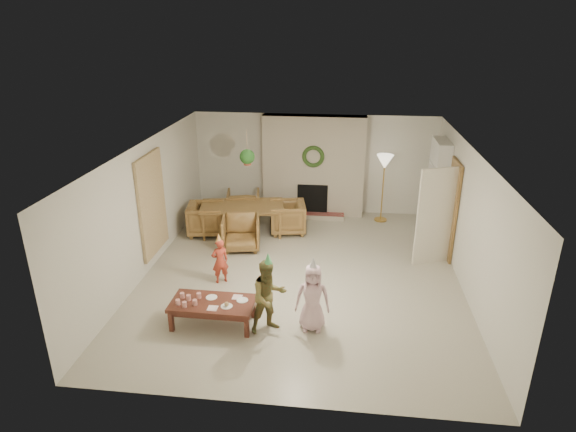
# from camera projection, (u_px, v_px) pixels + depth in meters

# --- Properties ---
(floor) EXTENTS (7.00, 7.00, 0.00)m
(floor) POSITION_uv_depth(u_px,v_px,m) (301.00, 274.00, 9.42)
(floor) COLOR #B7B29E
(floor) RESTS_ON ground
(ceiling) EXTENTS (7.00, 7.00, 0.00)m
(ceiling) POSITION_uv_depth(u_px,v_px,m) (302.00, 149.00, 8.49)
(ceiling) COLOR white
(ceiling) RESTS_ON wall_back
(wall_back) EXTENTS (7.00, 0.00, 7.00)m
(wall_back) POSITION_uv_depth(u_px,v_px,m) (314.00, 164.00, 12.18)
(wall_back) COLOR silver
(wall_back) RESTS_ON floor
(wall_front) EXTENTS (7.00, 0.00, 7.00)m
(wall_front) POSITION_uv_depth(u_px,v_px,m) (275.00, 323.00, 5.73)
(wall_front) COLOR silver
(wall_front) RESTS_ON floor
(wall_left) EXTENTS (0.00, 7.00, 7.00)m
(wall_left) POSITION_uv_depth(u_px,v_px,m) (146.00, 208.00, 9.28)
(wall_left) COLOR silver
(wall_left) RESTS_ON floor
(wall_right) EXTENTS (0.00, 7.00, 7.00)m
(wall_right) POSITION_uv_depth(u_px,v_px,m) (469.00, 222.00, 8.63)
(wall_right) COLOR silver
(wall_right) RESTS_ON floor
(fireplace_mass) EXTENTS (2.50, 0.40, 2.50)m
(fireplace_mass) POSITION_uv_depth(u_px,v_px,m) (314.00, 166.00, 12.00)
(fireplace_mass) COLOR #501D15
(fireplace_mass) RESTS_ON floor
(fireplace_hearth) EXTENTS (1.60, 0.30, 0.12)m
(fireplace_hearth) POSITION_uv_depth(u_px,v_px,m) (312.00, 216.00, 12.12)
(fireplace_hearth) COLOR maroon
(fireplace_hearth) RESTS_ON floor
(fireplace_firebox) EXTENTS (0.75, 0.12, 0.75)m
(fireplace_firebox) POSITION_uv_depth(u_px,v_px,m) (313.00, 199.00, 12.13)
(fireplace_firebox) COLOR black
(fireplace_firebox) RESTS_ON floor
(fireplace_wreath) EXTENTS (0.54, 0.10, 0.54)m
(fireplace_wreath) POSITION_uv_depth(u_px,v_px,m) (313.00, 157.00, 11.68)
(fireplace_wreath) COLOR #244419
(fireplace_wreath) RESTS_ON fireplace_mass
(floor_lamp_base) EXTENTS (0.31, 0.31, 0.03)m
(floor_lamp_base) POSITION_uv_depth(u_px,v_px,m) (380.00, 220.00, 11.99)
(floor_lamp_base) COLOR gold
(floor_lamp_base) RESTS_ON floor
(floor_lamp_post) EXTENTS (0.03, 0.03, 1.50)m
(floor_lamp_post) POSITION_uv_depth(u_px,v_px,m) (383.00, 191.00, 11.71)
(floor_lamp_post) COLOR gold
(floor_lamp_post) RESTS_ON floor
(floor_lamp_shade) EXTENTS (0.40, 0.40, 0.33)m
(floor_lamp_shade) POSITION_uv_depth(u_px,v_px,m) (385.00, 162.00, 11.45)
(floor_lamp_shade) COLOR beige
(floor_lamp_shade) RESTS_ON floor_lamp_post
(bookshelf_carcass) EXTENTS (0.30, 1.00, 2.20)m
(bookshelf_carcass) POSITION_uv_depth(u_px,v_px,m) (437.00, 189.00, 10.82)
(bookshelf_carcass) COLOR white
(bookshelf_carcass) RESTS_ON floor
(bookshelf_shelf_a) EXTENTS (0.30, 0.92, 0.03)m
(bookshelf_shelf_a) POSITION_uv_depth(u_px,v_px,m) (433.00, 216.00, 11.07)
(bookshelf_shelf_a) COLOR white
(bookshelf_shelf_a) RESTS_ON bookshelf_carcass
(bookshelf_shelf_b) EXTENTS (0.30, 0.92, 0.03)m
(bookshelf_shelf_b) POSITION_uv_depth(u_px,v_px,m) (435.00, 199.00, 10.92)
(bookshelf_shelf_b) COLOR white
(bookshelf_shelf_b) RESTS_ON bookshelf_carcass
(bookshelf_shelf_c) EXTENTS (0.30, 0.92, 0.03)m
(bookshelf_shelf_c) POSITION_uv_depth(u_px,v_px,m) (437.00, 182.00, 10.77)
(bookshelf_shelf_c) COLOR white
(bookshelf_shelf_c) RESTS_ON bookshelf_carcass
(bookshelf_shelf_d) EXTENTS (0.30, 0.92, 0.03)m
(bookshelf_shelf_d) POSITION_uv_depth(u_px,v_px,m) (439.00, 165.00, 10.62)
(bookshelf_shelf_d) COLOR white
(bookshelf_shelf_d) RESTS_ON bookshelf_carcass
(books_row_lower) EXTENTS (0.20, 0.40, 0.24)m
(books_row_lower) POSITION_uv_depth(u_px,v_px,m) (434.00, 212.00, 10.88)
(books_row_lower) COLOR maroon
(books_row_lower) RESTS_ON bookshelf_shelf_a
(books_row_mid) EXTENTS (0.20, 0.44, 0.24)m
(books_row_mid) POSITION_uv_depth(u_px,v_px,m) (434.00, 193.00, 10.92)
(books_row_mid) COLOR navy
(books_row_mid) RESTS_ON bookshelf_shelf_b
(books_row_upper) EXTENTS (0.20, 0.36, 0.22)m
(books_row_upper) POSITION_uv_depth(u_px,v_px,m) (437.00, 178.00, 10.63)
(books_row_upper) COLOR gold
(books_row_upper) RESTS_ON bookshelf_shelf_c
(door_frame) EXTENTS (0.05, 0.86, 2.04)m
(door_frame) POSITION_uv_depth(u_px,v_px,m) (452.00, 210.00, 9.83)
(door_frame) COLOR brown
(door_frame) RESTS_ON floor
(door_leaf) EXTENTS (0.77, 0.32, 2.00)m
(door_leaf) POSITION_uv_depth(u_px,v_px,m) (435.00, 217.00, 9.52)
(door_leaf) COLOR beige
(door_leaf) RESTS_ON floor
(curtain_panel) EXTENTS (0.06, 1.20, 2.00)m
(curtain_panel) POSITION_uv_depth(u_px,v_px,m) (152.00, 204.00, 9.46)
(curtain_panel) COLOR beige
(curtain_panel) RESTS_ON wall_left
(dining_table) EXTENTS (2.04, 1.36, 0.67)m
(dining_table) POSITION_uv_depth(u_px,v_px,m) (242.00, 220.00, 11.16)
(dining_table) COLOR brown
(dining_table) RESTS_ON floor
(dining_chair_near) EXTENTS (0.91, 0.93, 0.73)m
(dining_chair_near) POSITION_uv_depth(u_px,v_px,m) (241.00, 233.00, 10.38)
(dining_chair_near) COLOR brown
(dining_chair_near) RESTS_ON floor
(dining_chair_far) EXTENTS (0.91, 0.93, 0.73)m
(dining_chair_far) POSITION_uv_depth(u_px,v_px,m) (244.00, 205.00, 11.92)
(dining_chair_far) COLOR brown
(dining_chair_far) RESTS_ON floor
(dining_chair_left) EXTENTS (0.93, 0.91, 0.73)m
(dining_chair_left) POSITION_uv_depth(u_px,v_px,m) (206.00, 219.00, 11.11)
(dining_chair_left) COLOR brown
(dining_chair_left) RESTS_ON floor
(dining_chair_right) EXTENTS (0.93, 0.91, 0.73)m
(dining_chair_right) POSITION_uv_depth(u_px,v_px,m) (287.00, 217.00, 11.20)
(dining_chair_right) COLOR brown
(dining_chair_right) RESTS_ON floor
(hanging_plant_cord) EXTENTS (0.01, 0.01, 0.70)m
(hanging_plant_cord) POSITION_uv_depth(u_px,v_px,m) (247.00, 146.00, 10.15)
(hanging_plant_cord) COLOR tan
(hanging_plant_cord) RESTS_ON ceiling
(hanging_plant_pot) EXTENTS (0.16, 0.16, 0.12)m
(hanging_plant_pot) POSITION_uv_depth(u_px,v_px,m) (247.00, 162.00, 10.28)
(hanging_plant_pot) COLOR brown
(hanging_plant_pot) RESTS_ON hanging_plant_cord
(hanging_plant_foliage) EXTENTS (0.32, 0.32, 0.32)m
(hanging_plant_foliage) POSITION_uv_depth(u_px,v_px,m) (247.00, 157.00, 10.23)
(hanging_plant_foliage) COLOR #1B4C19
(hanging_plant_foliage) RESTS_ON hanging_plant_pot
(coffee_table_top) EXTENTS (1.35, 0.69, 0.06)m
(coffee_table_top) POSITION_uv_depth(u_px,v_px,m) (213.00, 303.00, 7.73)
(coffee_table_top) COLOR #55281C
(coffee_table_top) RESTS_ON floor
(coffee_table_apron) EXTENTS (1.24, 0.58, 0.08)m
(coffee_table_apron) POSITION_uv_depth(u_px,v_px,m) (213.00, 307.00, 7.76)
(coffee_table_apron) COLOR #55281C
(coffee_table_apron) RESTS_ON floor
(coffee_leg_fl) EXTENTS (0.07, 0.07, 0.35)m
(coffee_leg_fl) POSITION_uv_depth(u_px,v_px,m) (171.00, 321.00, 7.63)
(coffee_leg_fl) COLOR #55281C
(coffee_leg_fl) RESTS_ON floor
(coffee_leg_fr) EXTENTS (0.07, 0.07, 0.35)m
(coffee_leg_fr) POSITION_uv_depth(u_px,v_px,m) (247.00, 327.00, 7.48)
(coffee_leg_fr) COLOR #55281C
(coffee_leg_fr) RESTS_ON floor
(coffee_leg_bl) EXTENTS (0.07, 0.07, 0.35)m
(coffee_leg_bl) POSITION_uv_depth(u_px,v_px,m) (183.00, 303.00, 8.13)
(coffee_leg_bl) COLOR #55281C
(coffee_leg_bl) RESTS_ON floor
(coffee_leg_br) EXTENTS (0.07, 0.07, 0.35)m
(coffee_leg_br) POSITION_uv_depth(u_px,v_px,m) (254.00, 308.00, 7.99)
(coffee_leg_br) COLOR #55281C
(coffee_leg_br) RESTS_ON floor
(cup_a) EXTENTS (0.07, 0.07, 0.09)m
(cup_a) POSITION_uv_depth(u_px,v_px,m) (178.00, 302.00, 7.62)
(cup_a) COLOR white
(cup_a) RESTS_ON coffee_table_top
(cup_b) EXTENTS (0.07, 0.07, 0.09)m
(cup_b) POSITION_uv_depth(u_px,v_px,m) (182.00, 295.00, 7.81)
(cup_b) COLOR white
(cup_b) RESTS_ON coffee_table_top
(cup_c) EXTENTS (0.07, 0.07, 0.09)m
(cup_c) POSITION_uv_depth(u_px,v_px,m) (184.00, 304.00, 7.56)
(cup_c) COLOR white
(cup_c) RESTS_ON coffee_table_top
(cup_d) EXTENTS (0.07, 0.07, 0.09)m
(cup_d) POSITION_uv_depth(u_px,v_px,m) (189.00, 298.00, 7.75)
(cup_d) COLOR white
(cup_d) RESTS_ON coffee_table_top
(cup_e) EXTENTS (0.07, 0.07, 0.09)m
(cup_e) POSITION_uv_depth(u_px,v_px,m) (195.00, 302.00, 7.62)
(cup_e) COLOR white
(cup_e) RESTS_ON coffee_table_top
(cup_f) EXTENTS (0.07, 0.07, 0.09)m
(cup_f) POSITION_uv_depth(u_px,v_px,m) (199.00, 296.00, 7.81)
(cup_f) COLOR white
(cup_f) RESTS_ON coffee_table_top
(plate_a) EXTENTS (0.19, 0.19, 0.01)m
(plate_a) POSITION_uv_depth(u_px,v_px,m) (212.00, 297.00, 7.84)
(plate_a) COLOR white
(plate_a) RESTS_ON coffee_table_top
(plate_b) EXTENTS (0.19, 0.19, 0.01)m
(plate_b) POSITION_uv_depth(u_px,v_px,m) (227.00, 306.00, 7.59)
(plate_b) COLOR white
(plate_b) RESTS_ON coffee_table_top
(plate_c) EXTENTS (0.19, 0.19, 0.01)m
(plate_c) POSITION_uv_depth(u_px,v_px,m) (242.00, 300.00, 7.76)
(plate_c) COLOR white
(plate_c) RESTS_ON coffee_table_top
(food_scoop) EXTENTS (0.07, 0.07, 0.07)m
(food_scoop) POSITION_uv_depth(u_px,v_px,m) (227.00, 304.00, 7.58)
(food_scoop) COLOR tan
(food_scoop) RESTS_ON plate_b
(napkin_left) EXTENTS (0.16, 0.16, 0.01)m
(napkin_left) POSITION_uv_depth(u_px,v_px,m) (212.00, 308.00, 7.54)
(napkin_left) COLOR #EFB0BE
(napkin_left) RESTS_ON coffee_table_top
(napkin_right) EXTENTS (0.16, 0.16, 0.01)m
(napkin_right) POSITION_uv_depth(u_px,v_px,m) (237.00, 297.00, 7.85)
(napkin_right) COLOR #EFB0BE
(napkin_right) RESTS_ON coffee_table_top
(child_red) EXTENTS (0.38, 0.35, 0.88)m
(child_red) POSITION_uv_depth(u_px,v_px,m) (220.00, 261.00, 8.98)
(child_red) COLOR #B93A27
(child_red) RESTS_ON floor
(party_hat_red) EXTENTS (0.14, 0.14, 0.17)m
(party_hat_red) POSITION_uv_depth(u_px,v_px,m) (219.00, 238.00, 8.81)
(party_hat_red) COLOR #E3D84B
(party_hat_red) RESTS_ON child_red
(child_plaid) EXTENTS (0.75, 0.71, 1.22)m
(child_plaid) POSITION_uv_depth(u_px,v_px,m) (269.00, 296.00, 7.50)
(child_plaid) COLOR brown
(child_plaid) RESTS_ON floor
(party_hat_plaid) EXTENTS (0.17, 0.17, 0.20)m
(party_hat_plaid) POSITION_uv_depth(u_px,v_px,m) (268.00, 259.00, 7.25)
(party_hat_plaid) COLOR #4BB163
(party_hat_plaid) RESTS_ON child_plaid
(child_pink) EXTENTS (0.56, 0.37, 1.12)m
(child_pink) POSITION_uv_depth(u_px,v_px,m) (312.00, 298.00, 7.55)
(child_pink) COLOR beige
(child_pink) RESTS_ON floor
(party_hat_pink) EXTENTS (0.17, 0.17, 0.20)m
(party_hat_pink) POSITION_uv_depth(u_px,v_px,m) (313.00, 263.00, 7.33)
(party_hat_pink) COLOR silver
(party_hat_pink) RESTS_ON child_pink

